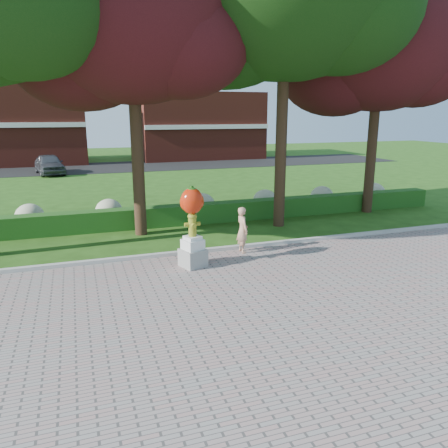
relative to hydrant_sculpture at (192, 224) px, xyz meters
name	(u,v)px	position (x,y,z in m)	size (l,w,h in m)	color
ground	(250,285)	(1.09, -1.80, -1.32)	(100.00, 100.00, 0.00)	#224711
walkway	(332,362)	(1.09, -5.80, -1.30)	(40.00, 14.00, 0.04)	gray
curb	(216,250)	(1.09, 1.20, -1.24)	(40.00, 0.18, 0.15)	#ADADA5
lawn_hedge	(186,214)	(1.09, 5.20, -0.92)	(24.00, 0.70, 0.80)	#174C15
hydrangea_row	(193,205)	(1.66, 6.20, -0.77)	(20.10, 1.10, 0.99)	tan
street	(126,167)	(1.09, 26.20, -1.31)	(50.00, 8.00, 0.02)	black
building_left	(2,124)	(-8.91, 32.20, 2.18)	(14.00, 8.00, 7.00)	maroon
building_right	(197,126)	(9.09, 32.20, 1.88)	(12.00, 8.00, 6.40)	maroon
tree_mid_left	(128,26)	(-1.01, 4.28, 5.98)	(8.25, 7.04, 10.69)	black
tree_far_right	(377,52)	(9.49, 4.77, 5.65)	(7.88, 6.72, 10.21)	black
hydrant_sculpture	(192,224)	(0.00, 0.00, 0.00)	(0.84, 0.84, 2.41)	gray
woman	(242,230)	(1.87, 0.80, -0.53)	(0.55, 0.36, 1.50)	tan
parked_car	(49,164)	(-4.88, 23.20, -0.55)	(1.76, 4.37, 1.49)	#42444A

